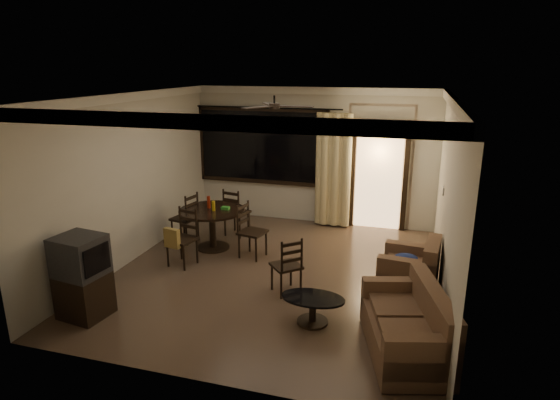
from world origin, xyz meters
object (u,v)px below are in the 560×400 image
(dining_chair_east, at_px, (252,241))
(side_chair, at_px, (287,276))
(dining_table, at_px, (212,218))
(dining_chair_south, at_px, (182,248))
(coffee_table, at_px, (313,306))
(sofa, at_px, (410,329))
(dining_chair_west, at_px, (186,227))
(dining_chair_north, at_px, (237,221))
(armchair, at_px, (412,271))
(tv_cabinet, at_px, (82,277))

(dining_chair_east, relative_size, side_chair, 1.08)
(dining_table, bearing_deg, side_chair, -36.60)
(dining_chair_south, xyz_separation_m, coffee_table, (2.48, -1.18, -0.06))
(dining_table, height_order, dining_chair_south, dining_table)
(sofa, bearing_deg, dining_chair_west, 133.33)
(dining_table, xyz_separation_m, dining_chair_west, (-0.64, 0.18, -0.30))
(coffee_table, distance_m, side_chair, 0.90)
(sofa, bearing_deg, dining_chair_east, 125.74)
(dining_chair_north, bearing_deg, armchair, 167.22)
(dining_chair_south, relative_size, armchair, 1.07)
(dining_table, bearing_deg, dining_chair_south, -102.26)
(dining_chair_east, xyz_separation_m, sofa, (2.69, -2.18, 0.03))
(dining_table, relative_size, dining_chair_east, 1.24)
(dining_chair_south, distance_m, coffee_table, 2.74)
(tv_cabinet, distance_m, coffee_table, 3.03)
(dining_chair_west, height_order, dining_chair_east, same)
(dining_chair_north, height_order, tv_cabinet, tv_cabinet)
(coffee_table, bearing_deg, dining_chair_north, 127.44)
(dining_chair_east, bearing_deg, sofa, -116.87)
(dining_table, xyz_separation_m, dining_chair_north, (0.16, 0.77, -0.30))
(dining_chair_south, relative_size, tv_cabinet, 0.85)
(dining_chair_south, xyz_separation_m, side_chair, (1.93, -0.46, -0.04))
(dining_chair_north, bearing_deg, dining_chair_east, 136.76)
(dining_table, height_order, coffee_table, dining_table)
(dining_chair_west, bearing_deg, tv_cabinet, 11.94)
(dining_chair_east, bearing_deg, armchair, -90.57)
(dining_chair_south, relative_size, coffee_table, 1.15)
(dining_chair_east, relative_size, dining_chair_south, 1.00)
(tv_cabinet, xyz_separation_m, armchair, (4.15, 1.89, -0.23))
(dining_chair_south, xyz_separation_m, armchair, (3.68, 0.06, 0.03))
(dining_table, xyz_separation_m, sofa, (3.51, -2.36, -0.26))
(dining_chair_north, bearing_deg, tv_cabinet, 88.90)
(tv_cabinet, xyz_separation_m, sofa, (4.15, 0.32, -0.25))
(dining_chair_west, bearing_deg, coffee_table, 65.39)
(side_chair, bearing_deg, dining_chair_north, -94.56)
(dining_chair_south, height_order, armchair, dining_chair_south)
(dining_chair_north, bearing_deg, side_chair, 139.62)
(dining_chair_west, distance_m, dining_chair_north, 1.00)
(dining_table, distance_m, coffee_table, 3.07)
(dining_chair_north, xyz_separation_m, sofa, (3.34, -3.12, 0.03))
(dining_chair_north, distance_m, sofa, 4.58)
(dining_chair_west, height_order, side_chair, dining_chair_west)
(dining_chair_east, xyz_separation_m, dining_chair_north, (-0.65, 0.95, 0.00))
(sofa, xyz_separation_m, coffee_table, (-1.21, 0.34, -0.08))
(dining_table, distance_m, sofa, 4.23)
(side_chair, bearing_deg, dining_chair_east, -92.31)
(dining_chair_north, distance_m, armchair, 3.68)
(dining_chair_north, height_order, sofa, dining_chair_north)
(sofa, bearing_deg, dining_chair_north, 121.69)
(coffee_table, bearing_deg, dining_table, 138.72)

